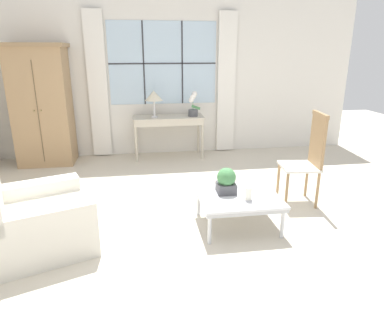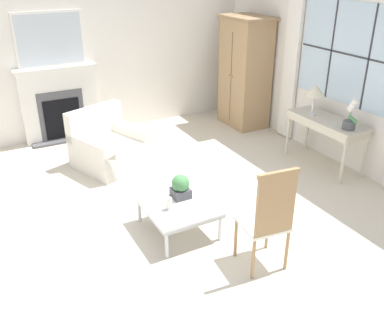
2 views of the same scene
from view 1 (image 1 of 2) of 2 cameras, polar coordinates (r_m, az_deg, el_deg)
name	(u,v)px [view 1 (image 1 of 2)]	position (r m, az deg, el deg)	size (l,w,h in m)	color
ground_plane	(186,228)	(3.85, -1.05, -11.19)	(14.00, 14.00, 0.00)	beige
wall_back_windowed	(163,78)	(6.40, -4.81, 13.47)	(7.20, 0.14, 2.80)	silver
armoire	(42,106)	(6.27, -23.67, 8.32)	(0.96, 0.65, 1.99)	tan
console_table	(168,121)	(6.17, -3.96, 6.47)	(1.25, 0.50, 0.75)	beige
table_lamp	(154,96)	(6.02, -6.39, 10.51)	(0.31, 0.31, 0.47)	silver
potted_orchid	(193,106)	(6.14, 0.17, 8.96)	(0.22, 0.17, 0.44)	#4C4C51
armchair_upholstered	(36,222)	(3.71, -24.54, -9.32)	(1.18, 1.20, 0.86)	silver
side_chair_wooden	(309,154)	(4.48, 18.89, 0.90)	(0.49, 0.49, 1.16)	white
coffee_table	(238,199)	(3.79, 7.73, -6.39)	(0.87, 0.76, 0.36)	silver
potted_plant_small	(226,181)	(3.78, 5.74, -3.45)	(0.21, 0.21, 0.29)	#4C4C51
pillar_candle	(248,194)	(3.64, 9.37, -5.66)	(0.10, 0.10, 0.16)	silver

